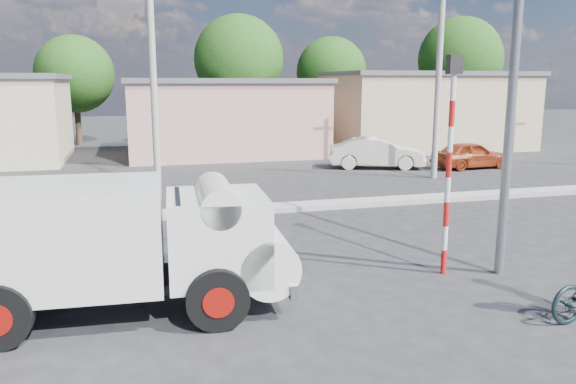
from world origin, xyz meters
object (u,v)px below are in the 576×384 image
object	(u,v)px
car_cream	(376,153)
traffic_pole	(450,147)
car_red	(471,155)
streetlight	(510,22)
truck	(126,242)

from	to	relation	value
car_cream	traffic_pole	world-z (taller)	traffic_pole
car_red	streetlight	size ratio (longest dim) A/B	0.40
truck	traffic_pole	xyz separation A→B (m)	(6.18, 0.36, 1.34)
truck	traffic_pole	size ratio (longest dim) A/B	1.28
traffic_pole	streetlight	world-z (taller)	streetlight
car_cream	car_red	bearing A→B (deg)	-86.84
car_red	streetlight	bearing A→B (deg)	144.38
car_red	streetlight	xyz separation A→B (m)	(-7.82, -12.74, 4.35)
car_red	streetlight	world-z (taller)	streetlight
truck	traffic_pole	world-z (taller)	traffic_pole
truck	car_red	size ratio (longest dim) A/B	1.55
car_red	car_cream	bearing A→B (deg)	69.97
traffic_pole	car_red	bearing A→B (deg)	54.84
truck	streetlight	xyz separation A→B (m)	(7.12, 0.06, 3.71)
car_cream	traffic_pole	xyz separation A→B (m)	(-4.65, -13.61, 1.89)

